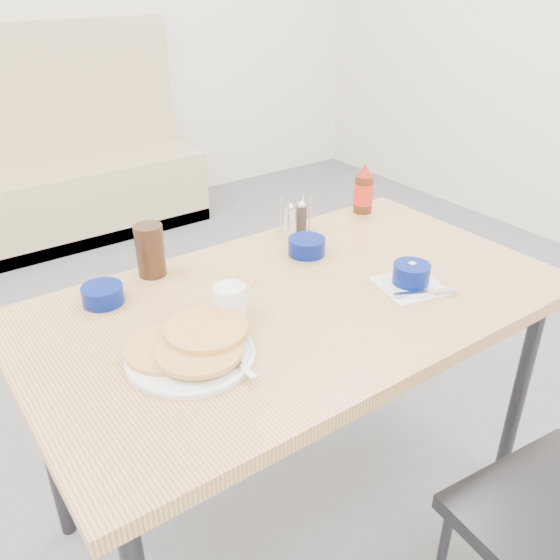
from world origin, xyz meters
TOP-DOWN VIEW (x-y plane):
  - ground at (0.00, 0.00)m, footprint 6.00×6.00m
  - booth_bench at (0.00, 2.78)m, footprint 1.90×0.56m
  - dining_table at (0.00, 0.25)m, footprint 1.40×0.80m
  - pancake_plate at (-0.35, 0.18)m, footprint 0.29×0.30m
  - coffee_mug at (-0.19, 0.27)m, footprint 0.11×0.08m
  - grits_setting at (0.28, 0.12)m, footprint 0.19×0.21m
  - creamer_bowl at (-0.42, 0.52)m, footprint 0.10×0.10m
  - butter_bowl at (0.18, 0.44)m, footprint 0.11×0.11m
  - amber_tumbler at (-0.25, 0.59)m, footprint 0.10×0.10m
  - condiment_caddy at (0.25, 0.59)m, footprint 0.10×0.06m
  - syrup_bottle at (0.54, 0.59)m, footprint 0.07×0.07m
  - sugar_wrapper at (-0.07, 0.38)m, footprint 0.04×0.03m

SIDE VIEW (x-z plane):
  - ground at x=0.00m, z-range 0.00..0.00m
  - booth_bench at x=0.00m, z-range -0.26..0.96m
  - dining_table at x=0.00m, z-range 0.32..1.08m
  - sugar_wrapper at x=-0.07m, z-range 0.76..0.76m
  - pancake_plate at x=-0.35m, z-range 0.76..0.81m
  - creamer_bowl at x=-0.42m, z-range 0.76..0.81m
  - butter_bowl at x=0.18m, z-range 0.76..0.81m
  - grits_setting at x=0.28m, z-range 0.75..0.82m
  - condiment_caddy at x=0.25m, z-range 0.74..0.86m
  - coffee_mug at x=-0.19m, z-range 0.76..0.85m
  - amber_tumbler at x=-0.25m, z-range 0.76..0.91m
  - syrup_bottle at x=0.54m, z-range 0.75..0.92m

